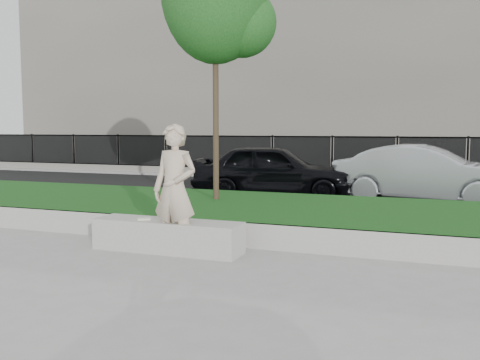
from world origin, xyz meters
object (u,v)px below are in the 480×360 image
at_px(man, 175,190).
at_px(book, 144,219).
at_px(car_silver, 425,174).
at_px(stone_bench, 168,236).
at_px(car_dark, 273,171).

bearing_deg(man, book, 178.12).
height_order(book, car_silver, car_silver).
bearing_deg(stone_bench, car_silver, 62.14).
height_order(stone_bench, man, man).
relative_size(stone_bench, book, 12.01).
xyz_separation_m(book, car_silver, (3.91, 6.77, 0.26)).
relative_size(man, car_silver, 0.45).
bearing_deg(car_silver, book, 156.63).
bearing_deg(car_dark, book, 169.46).
distance_m(man, car_dark, 6.51).
height_order(car_dark, car_silver, car_dark).
distance_m(stone_bench, book, 0.45).
relative_size(car_dark, car_silver, 0.97).
relative_size(book, car_silver, 0.04).
distance_m(man, car_silver, 7.61).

